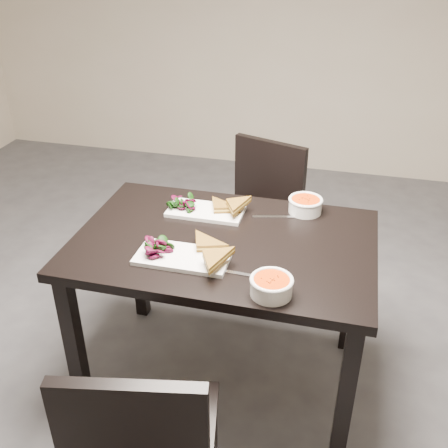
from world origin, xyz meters
name	(u,v)px	position (x,y,z in m)	size (l,w,h in m)	color
ground	(173,362)	(0.00, 0.00, 0.00)	(5.00, 5.00, 0.00)	#47474C
table	(224,260)	(0.26, -0.02, 0.65)	(1.20, 0.80, 0.75)	black
chair_near	(144,443)	(0.21, -0.80, 0.48)	(0.49, 0.49, 0.85)	black
chair_far	(258,210)	(0.26, 0.74, 0.48)	(0.53, 0.53, 0.85)	black
plate_near	(183,257)	(0.14, -0.19, 0.76)	(0.35, 0.18, 0.02)	white
sandwich_near	(200,249)	(0.21, -0.18, 0.80)	(0.18, 0.13, 0.06)	olive
salad_near	(157,246)	(0.04, -0.19, 0.79)	(0.11, 0.10, 0.05)	black
soup_bowl_near	(271,285)	(0.50, -0.33, 0.79)	(0.15, 0.15, 0.07)	white
cutlery_near	(243,274)	(0.38, -0.24, 0.75)	(0.18, 0.02, 0.00)	silver
plate_far	(206,211)	(0.13, 0.18, 0.76)	(0.33, 0.16, 0.02)	white
sandwich_far	(219,207)	(0.19, 0.16, 0.79)	(0.16, 0.12, 0.05)	olive
salad_far	(184,202)	(0.03, 0.18, 0.79)	(0.10, 0.09, 0.05)	black
soup_bowl_far	(305,204)	(0.55, 0.29, 0.79)	(0.15, 0.15, 0.07)	white
cutlery_far	(273,217)	(0.42, 0.21, 0.75)	(0.18, 0.02, 0.00)	silver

